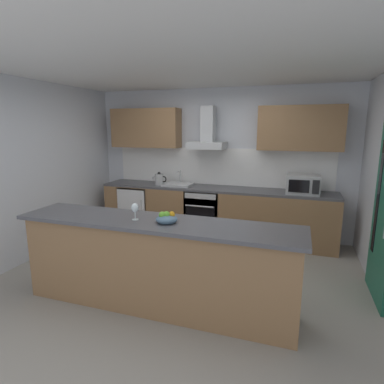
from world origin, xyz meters
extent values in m
cube|color=gray|center=(0.00, 0.00, -0.01)|extent=(5.61, 4.76, 0.02)
cube|color=white|center=(0.00, 0.00, 2.61)|extent=(5.61, 4.76, 0.02)
cube|color=silver|center=(0.00, 1.94, 1.30)|extent=(5.61, 0.12, 2.60)
cube|color=silver|center=(-2.36, 0.00, 1.30)|extent=(0.12, 4.76, 2.60)
cube|color=white|center=(0.00, 1.87, 1.23)|extent=(3.92, 0.02, 0.66)
cube|color=olive|center=(0.00, 1.56, 0.43)|extent=(4.06, 0.60, 0.86)
cube|color=#4C4C51|center=(0.00, 1.56, 0.88)|extent=(4.06, 0.60, 0.04)
cube|color=olive|center=(-0.01, -0.79, 0.47)|extent=(2.94, 0.52, 0.93)
cube|color=#4C4C51|center=(-0.01, -0.79, 0.95)|extent=(3.04, 0.64, 0.04)
cube|color=olive|center=(-1.35, 1.71, 1.91)|extent=(1.30, 0.32, 0.70)
cube|color=olive|center=(1.35, 1.71, 1.91)|extent=(1.30, 0.32, 0.70)
cube|color=black|center=(2.26, 0.43, 1.13)|extent=(0.01, 0.11, 1.31)
cube|color=slate|center=(-0.15, 1.54, 0.46)|extent=(0.60, 0.56, 0.80)
cube|color=black|center=(-0.15, 1.25, 0.40)|extent=(0.50, 0.02, 0.48)
cube|color=#B7BABC|center=(-0.15, 1.25, 0.80)|extent=(0.54, 0.02, 0.09)
cylinder|color=#B7BABC|center=(-0.15, 1.22, 0.64)|extent=(0.49, 0.02, 0.02)
cube|color=white|center=(-1.47, 1.54, 0.42)|extent=(0.58, 0.56, 0.85)
cube|color=silver|center=(-1.47, 1.25, 0.43)|extent=(0.55, 0.02, 0.80)
cylinder|color=#B7BABC|center=(-1.24, 1.23, 0.47)|extent=(0.02, 0.02, 0.38)
cube|color=#B7BABC|center=(1.45, 1.51, 1.05)|extent=(0.50, 0.36, 0.30)
cube|color=black|center=(1.39, 1.32, 1.05)|extent=(0.30, 0.02, 0.19)
cube|color=black|center=(1.63, 1.32, 1.05)|extent=(0.10, 0.01, 0.21)
cube|color=silver|center=(-0.66, 1.54, 0.92)|extent=(0.50, 0.40, 0.04)
cylinder|color=#B7BABC|center=(-0.66, 1.67, 1.03)|extent=(0.03, 0.03, 0.26)
cylinder|color=#B7BABC|center=(-0.66, 1.59, 1.15)|extent=(0.03, 0.16, 0.03)
cylinder|color=#B7BABC|center=(-1.01, 1.50, 1.00)|extent=(0.15, 0.15, 0.20)
sphere|color=black|center=(-1.01, 1.50, 1.11)|extent=(0.06, 0.06, 0.06)
cone|color=#B7BABC|center=(-1.11, 1.50, 1.04)|extent=(0.09, 0.04, 0.07)
torus|color=black|center=(-0.92, 1.50, 1.01)|extent=(0.11, 0.02, 0.11)
cube|color=#B7BABC|center=(-0.15, 1.64, 1.62)|extent=(0.62, 0.45, 0.12)
cube|color=#B7BABC|center=(-0.15, 1.69, 1.98)|extent=(0.22, 0.22, 0.60)
cylinder|color=silver|center=(-0.22, -0.83, 0.98)|extent=(0.07, 0.07, 0.01)
cylinder|color=silver|center=(-0.22, -0.83, 1.03)|extent=(0.01, 0.01, 0.09)
ellipsoid|color=silver|center=(-0.22, -0.83, 1.10)|extent=(0.08, 0.08, 0.10)
ellipsoid|color=slate|center=(0.13, -0.81, 1.01)|extent=(0.22, 0.22, 0.09)
sphere|color=#66B233|center=(0.09, -0.83, 1.06)|extent=(0.07, 0.07, 0.07)
sphere|color=orange|center=(0.18, -0.78, 1.06)|extent=(0.06, 0.06, 0.06)
sphere|color=#66B233|center=(0.13, -0.81, 1.06)|extent=(0.07, 0.07, 0.07)
camera|label=1|loc=(1.36, -3.64, 1.92)|focal=29.47mm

